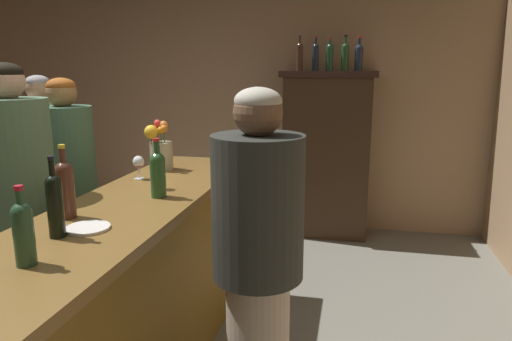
# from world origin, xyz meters

# --- Properties ---
(wall_back) EXTENTS (5.60, 0.12, 2.73)m
(wall_back) POSITION_xyz_m (0.00, 2.96, 1.36)
(wall_back) COLOR tan
(wall_back) RESTS_ON ground
(bar_counter) EXTENTS (0.61, 2.47, 1.01)m
(bar_counter) POSITION_xyz_m (0.37, 0.09, 0.51)
(bar_counter) COLOR brown
(bar_counter) RESTS_ON ground
(display_cabinet) EXTENTS (0.91, 0.44, 1.64)m
(display_cabinet) POSITION_xyz_m (1.18, 2.65, 0.85)
(display_cabinet) COLOR #332214
(display_cabinet) RESTS_ON ground
(wine_bottle_riesling) EXTENTS (0.06, 0.06, 0.32)m
(wine_bottle_riesling) POSITION_xyz_m (0.32, -0.40, 1.15)
(wine_bottle_riesling) COLOR black
(wine_bottle_riesling) RESTS_ON bar_counter
(wine_bottle_syrah) EXTENTS (0.07, 0.07, 0.27)m
(wine_bottle_syrah) POSITION_xyz_m (0.39, -0.66, 1.13)
(wine_bottle_syrah) COLOR #294C31
(wine_bottle_syrah) RESTS_ON bar_counter
(wine_bottle_pinot) EXTENTS (0.08, 0.08, 0.30)m
(wine_bottle_pinot) POSITION_xyz_m (0.47, 0.23, 1.14)
(wine_bottle_pinot) COLOR #2A5126
(wine_bottle_pinot) RESTS_ON bar_counter
(wine_bottle_malbec) EXTENTS (0.08, 0.08, 0.33)m
(wine_bottle_malbec) POSITION_xyz_m (0.22, -0.18, 1.15)
(wine_bottle_malbec) COLOR #4A271B
(wine_bottle_malbec) RESTS_ON bar_counter
(wine_glass_front) EXTENTS (0.07, 0.07, 0.14)m
(wine_glass_front) POSITION_xyz_m (0.19, 0.58, 1.10)
(wine_glass_front) COLOR white
(wine_glass_front) RESTS_ON bar_counter
(wine_glass_mid) EXTENTS (0.07, 0.07, 0.14)m
(wine_glass_mid) POSITION_xyz_m (0.40, 0.38, 1.10)
(wine_glass_mid) COLOR white
(wine_glass_mid) RESTS_ON bar_counter
(flower_arrangement) EXTENTS (0.17, 0.15, 0.33)m
(flower_arrangement) POSITION_xyz_m (0.21, 0.85, 1.14)
(flower_arrangement) COLOR tan
(flower_arrangement) RESTS_ON bar_counter
(cheese_plate) EXTENTS (0.18, 0.18, 0.01)m
(cheese_plate) POSITION_xyz_m (0.39, -0.30, 1.01)
(cheese_plate) COLOR white
(cheese_plate) RESTS_ON bar_counter
(display_bottle_left) EXTENTS (0.06, 0.06, 0.33)m
(display_bottle_left) POSITION_xyz_m (0.89, 2.65, 1.78)
(display_bottle_left) COLOR #41271E
(display_bottle_left) RESTS_ON display_cabinet
(display_bottle_midleft) EXTENTS (0.06, 0.06, 0.32)m
(display_bottle_midleft) POSITION_xyz_m (1.04, 2.65, 1.78)
(display_bottle_midleft) COLOR #1C2436
(display_bottle_midleft) RESTS_ON display_cabinet
(display_bottle_center) EXTENTS (0.07, 0.07, 0.31)m
(display_bottle_center) POSITION_xyz_m (1.18, 2.65, 1.78)
(display_bottle_center) COLOR #21452E
(display_bottle_center) RESTS_ON display_cabinet
(display_bottle_midright) EXTENTS (0.07, 0.07, 0.33)m
(display_bottle_midright) POSITION_xyz_m (1.32, 2.65, 1.78)
(display_bottle_midright) COLOR #244A27
(display_bottle_midright) RESTS_ON display_cabinet
(display_bottle_right) EXTENTS (0.08, 0.08, 0.31)m
(display_bottle_right) POSITION_xyz_m (1.45, 2.65, 1.77)
(display_bottle_right) COLOR #212B3C
(display_bottle_right) RESTS_ON display_cabinet
(patron_in_navy) EXTENTS (0.35, 0.35, 1.60)m
(patron_in_navy) POSITION_xyz_m (-0.38, 0.72, 0.88)
(patron_in_navy) COLOR maroon
(patron_in_navy) RESTS_ON ground
(patron_tall) EXTENTS (0.38, 0.38, 1.68)m
(patron_tall) POSITION_xyz_m (-0.26, 0.11, 0.92)
(patron_tall) COLOR brown
(patron_tall) RESTS_ON ground
(patron_redhead) EXTENTS (0.31, 0.31, 1.61)m
(patron_redhead) POSITION_xyz_m (-1.06, 1.40, 0.90)
(patron_redhead) COLOR brown
(patron_redhead) RESTS_ON ground
(bartender) EXTENTS (0.38, 0.38, 1.58)m
(bartender) POSITION_xyz_m (1.07, -0.14, 0.86)
(bartender) COLOR tan
(bartender) RESTS_ON ground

